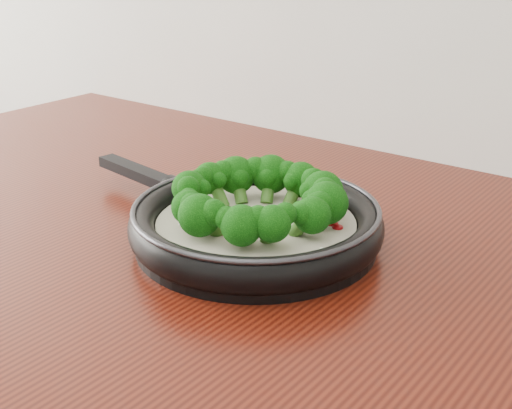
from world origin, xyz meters
The scene contains 1 object.
skillet centered at (-0.03, 1.08, 0.93)m, with size 0.47×0.33×0.08m.
Camera 1 is at (0.41, 0.50, 1.24)m, focal length 48.50 mm.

